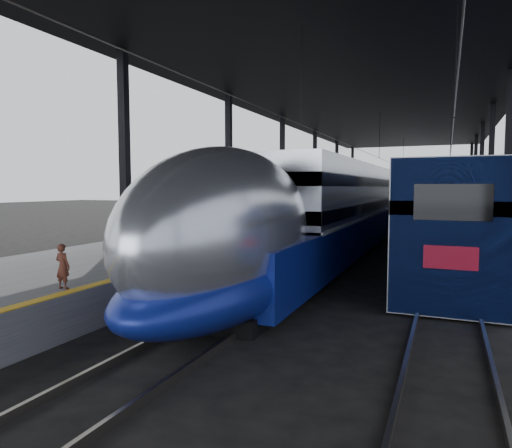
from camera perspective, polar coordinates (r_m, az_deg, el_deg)
The scene contains 8 objects.
ground at distance 13.24m, azimuth -9.55°, elevation -9.84°, with size 160.00×160.00×0.00m, color black.
platform at distance 32.63m, azimuth 4.14°, elevation -0.27°, with size 6.00×80.00×1.00m, color #4C4C4F.
yellow_strip at distance 31.81m, azimuth 8.93°, elevation 0.47°, with size 0.30×80.00×0.01m, color gold.
rails at distance 31.07m, azimuth 18.26°, elevation -1.52°, with size 6.52×80.00×0.16m.
canopy at distance 31.75m, azimuth 13.84°, elevation 15.08°, with size 18.00×75.00×9.47m.
tgv_train at distance 37.86m, azimuth 15.37°, elevation 2.62°, with size 3.08×65.20×4.41m.
second_train at distance 39.20m, azimuth 22.96°, elevation 2.46°, with size 2.93×56.05×4.04m.
child at distance 11.18m, azimuth -23.02°, elevation -4.90°, with size 0.38×0.25×1.03m, color #50261A.
Camera 1 is at (6.89, -10.81, 3.30)m, focal length 32.00 mm.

